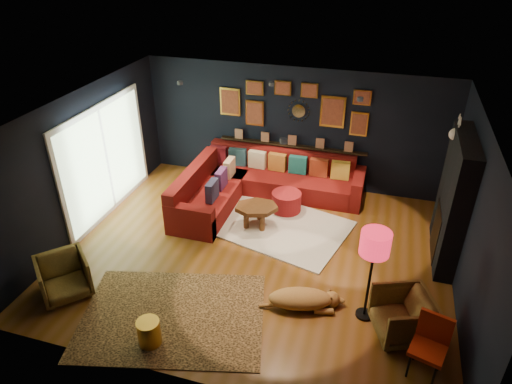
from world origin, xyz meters
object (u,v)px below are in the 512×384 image
(armchair_right, at_px, (403,314))
(orange_chair, at_px, (431,341))
(sectional, at_px, (253,185))
(dog, at_px, (300,296))
(gold_stool, at_px, (149,333))
(coffee_table, at_px, (256,210))
(pouf, at_px, (286,201))
(floor_lamp, at_px, (375,247))
(armchair_left, at_px, (64,275))

(armchair_right, bearing_deg, orange_chair, 9.04)
(sectional, distance_m, dog, 3.31)
(gold_stool, bearing_deg, coffee_table, 79.56)
(coffee_table, xyz_separation_m, pouf, (0.43, 0.68, -0.14))
(armchair_right, bearing_deg, dog, -116.72)
(floor_lamp, bearing_deg, pouf, 125.44)
(armchair_right, distance_m, orange_chair, 0.64)
(armchair_right, height_order, floor_lamp, floor_lamp)
(pouf, relative_size, gold_stool, 1.49)
(sectional, xyz_separation_m, coffee_table, (0.36, -0.99, 0.04))
(pouf, bearing_deg, sectional, 158.68)
(armchair_left, height_order, gold_stool, armchair_left)
(gold_stool, bearing_deg, dog, 34.67)
(armchair_right, bearing_deg, floor_lamp, -135.08)
(armchair_left, xyz_separation_m, armchair_right, (5.00, 0.62, 0.01))
(sectional, bearing_deg, coffee_table, -69.77)
(sectional, bearing_deg, dog, -60.81)
(armchair_left, relative_size, floor_lamp, 0.49)
(floor_lamp, bearing_deg, dog, -174.20)
(pouf, relative_size, orange_chair, 0.67)
(armchair_left, xyz_separation_m, orange_chair, (5.32, 0.09, 0.16))
(coffee_table, relative_size, armchair_right, 1.32)
(sectional, xyz_separation_m, pouf, (0.79, -0.31, -0.10))
(coffee_table, relative_size, orange_chair, 1.12)
(pouf, relative_size, dog, 0.46)
(orange_chair, height_order, floor_lamp, floor_lamp)
(armchair_right, xyz_separation_m, floor_lamp, (-0.51, 0.21, 0.88))
(armchair_left, relative_size, orange_chair, 0.83)
(coffee_table, distance_m, pouf, 0.81)
(armchair_right, xyz_separation_m, gold_stool, (-3.28, -1.15, -0.18))
(pouf, xyz_separation_m, armchair_right, (2.27, -2.70, 0.15))
(sectional, height_order, floor_lamp, floor_lamp)
(armchair_right, relative_size, floor_lamp, 0.50)
(dog, bearing_deg, armchair_right, -19.47)
(coffee_table, distance_m, armchair_left, 3.50)
(sectional, height_order, armchair_right, sectional)
(orange_chair, xyz_separation_m, floor_lamp, (-0.83, 0.75, 0.73))
(armchair_left, distance_m, dog, 3.63)
(coffee_table, xyz_separation_m, gold_stool, (-0.58, -3.17, -0.17))
(pouf, bearing_deg, floor_lamp, -54.56)
(armchair_right, distance_m, floor_lamp, 1.03)
(orange_chair, bearing_deg, armchair_left, -162.58)
(coffee_table, distance_m, dog, 2.28)
(sectional, height_order, gold_stool, sectional)
(pouf, bearing_deg, gold_stool, -104.71)
(pouf, bearing_deg, orange_chair, -51.25)
(armchair_left, distance_m, orange_chair, 5.32)
(pouf, distance_m, armchair_right, 3.53)
(coffee_table, bearing_deg, pouf, 57.91)
(armchair_left, height_order, floor_lamp, floor_lamp)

